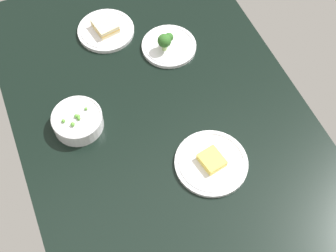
# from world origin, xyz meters

# --- Properties ---
(dining_table) EXTENTS (1.56, 0.93, 0.04)m
(dining_table) POSITION_xyz_m (0.00, 0.00, 0.02)
(dining_table) COLOR black
(dining_table) RESTS_ON ground
(plate_sandwich) EXTENTS (0.21, 0.21, 0.05)m
(plate_sandwich) POSITION_xyz_m (0.47, 0.05, 0.05)
(plate_sandwich) COLOR silver
(plate_sandwich) RESTS_ON dining_table
(plate_broccoli) EXTENTS (0.20, 0.20, 0.08)m
(plate_broccoli) POSITION_xyz_m (0.31, -0.13, 0.06)
(plate_broccoli) COLOR silver
(plate_broccoli) RESTS_ON dining_table
(bowl_peas) EXTENTS (0.16, 0.16, 0.07)m
(bowl_peas) POSITION_xyz_m (0.12, 0.26, 0.07)
(bowl_peas) COLOR silver
(bowl_peas) RESTS_ON dining_table
(plate_cheese) EXTENTS (0.23, 0.23, 0.04)m
(plate_cheese) POSITION_xyz_m (-0.17, -0.08, 0.05)
(plate_cheese) COLOR silver
(plate_cheese) RESTS_ON dining_table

